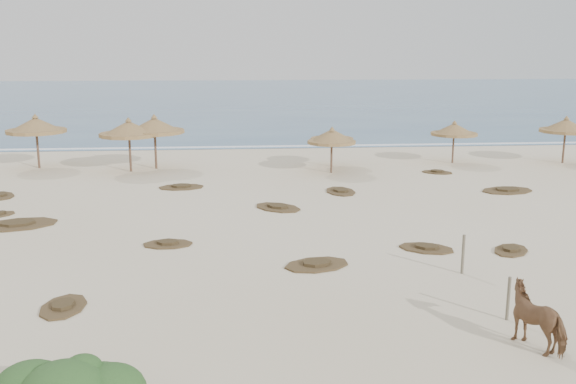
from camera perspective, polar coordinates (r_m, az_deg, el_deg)
name	(u,v)px	position (r m, az deg, el deg)	size (l,w,h in m)	color
ground	(279,265)	(21.15, -0.82, -6.55)	(160.00, 160.00, 0.00)	beige
ocean	(243,97)	(95.19, -4.02, 8.44)	(200.00, 100.00, 0.01)	#2A527F
foam_line	(254,147)	(46.47, -3.07, 4.04)	(70.00, 0.60, 0.01)	white
palapa_0	(36,126)	(40.58, -21.50, 5.48)	(4.48, 4.48, 3.22)	brown
palapa_1	(129,129)	(37.76, -13.97, 5.41)	(4.46, 4.46, 3.14)	brown
palapa_2	(154,126)	(38.37, -11.78, 5.73)	(4.11, 4.11, 3.23)	brown
palapa_3	(332,138)	(36.45, 3.90, 4.82)	(3.22, 3.22, 2.58)	brown
palapa_4	(332,135)	(38.52, 3.93, 5.04)	(3.07, 3.07, 2.41)	brown
palapa_5	(454,130)	(40.79, 14.55, 5.36)	(3.42, 3.42, 2.65)	brown
palapa_6	(566,126)	(43.04, 23.47, 5.38)	(3.23, 3.23, 2.93)	brown
horse	(540,317)	(16.56, 21.46, -10.33)	(0.79, 1.74, 1.47)	brown
fence_post_near	(463,254)	(20.95, 15.30, -5.36)	(0.10, 0.10, 1.27)	#6D6451
fence_post_far	(508,299)	(17.85, 18.99, -8.94)	(0.09, 0.09, 1.19)	#6D6451
scrub_1	(18,224)	(28.00, -22.90, -2.64)	(3.53, 2.79, 0.16)	#513E23
scrub_2	(168,244)	(23.67, -10.64, -4.53)	(1.81, 1.18, 0.16)	#513E23
scrub_3	(278,207)	(28.52, -0.92, -1.35)	(2.70, 2.69, 0.16)	#513E23
scrub_4	(426,248)	(23.30, 12.21, -4.87)	(2.31, 1.99, 0.16)	#513E23
scrub_5	(507,190)	(33.73, 18.89, 0.16)	(2.99, 2.27, 0.16)	#513E23
scrub_7	(341,191)	(31.83, 4.70, 0.09)	(1.61, 2.29, 0.16)	#513E23
scrub_9	(317,264)	(21.12, 2.57, -6.43)	(2.57, 2.07, 0.16)	#513E23
scrub_10	(437,172)	(37.62, 13.12, 1.75)	(2.06, 1.78, 0.16)	#513E23
scrub_11	(63,306)	(18.86, -19.35, -9.56)	(1.31, 1.91, 0.16)	#513E23
scrub_12	(511,250)	(23.87, 19.19, -4.88)	(1.90, 2.01, 0.16)	#513E23
scrub_13	(181,187)	(33.15, -9.47, 0.46)	(2.43, 1.70, 0.16)	#513E23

